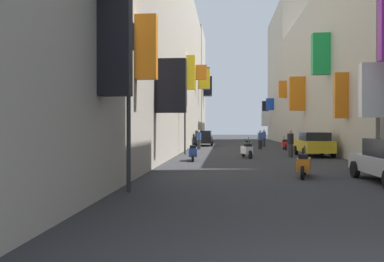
{
  "coord_description": "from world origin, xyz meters",
  "views": [
    {
      "loc": [
        -1.91,
        -3.39,
        1.79
      ],
      "look_at": [
        -4.03,
        22.2,
        1.59
      ],
      "focal_mm": 36.63,
      "sensor_mm": 36.0,
      "label": 1
    }
  ],
  "objects_px": {
    "parked_car_black": "(204,138)",
    "traffic_light_far_corner": "(128,78)",
    "traffic_light_near_corner": "(185,113)",
    "scooter_orange": "(304,165)",
    "scooter_white": "(247,150)",
    "pedestrian_mid_street": "(199,140)",
    "scooter_green": "(248,146)",
    "parked_car_yellow": "(314,144)",
    "pedestrian_crossing": "(264,138)",
    "pedestrian_near_left": "(290,144)",
    "pedestrian_near_right": "(260,140)",
    "scooter_red": "(285,144)",
    "scooter_blue": "(193,152)"
  },
  "relations": [
    {
      "from": "scooter_orange",
      "to": "scooter_white",
      "type": "distance_m",
      "value": 9.22
    },
    {
      "from": "pedestrian_near_left",
      "to": "traffic_light_near_corner",
      "type": "bearing_deg",
      "value": 162.24
    },
    {
      "from": "scooter_white",
      "to": "pedestrian_mid_street",
      "type": "distance_m",
      "value": 9.8
    },
    {
      "from": "pedestrian_crossing",
      "to": "pedestrian_mid_street",
      "type": "bearing_deg",
      "value": -140.2
    },
    {
      "from": "pedestrian_near_right",
      "to": "scooter_blue",
      "type": "bearing_deg",
      "value": -111.43
    },
    {
      "from": "scooter_blue",
      "to": "traffic_light_near_corner",
      "type": "xyz_separation_m",
      "value": [
        -0.97,
        5.36,
        2.31
      ]
    },
    {
      "from": "scooter_orange",
      "to": "scooter_white",
      "type": "height_order",
      "value": "same"
    },
    {
      "from": "parked_car_yellow",
      "to": "traffic_light_near_corner",
      "type": "distance_m",
      "value": 8.65
    },
    {
      "from": "scooter_white",
      "to": "traffic_light_near_corner",
      "type": "xyz_separation_m",
      "value": [
        -4.02,
        2.99,
        2.31
      ]
    },
    {
      "from": "parked_car_black",
      "to": "traffic_light_far_corner",
      "type": "distance_m",
      "value": 28.84
    },
    {
      "from": "traffic_light_near_corner",
      "to": "pedestrian_near_right",
      "type": "bearing_deg",
      "value": 49.45
    },
    {
      "from": "traffic_light_near_corner",
      "to": "parked_car_black",
      "type": "bearing_deg",
      "value": 87.38
    },
    {
      "from": "scooter_red",
      "to": "traffic_light_near_corner",
      "type": "distance_m",
      "value": 9.74
    },
    {
      "from": "parked_car_black",
      "to": "pedestrian_mid_street",
      "type": "distance_m",
      "value": 6.72
    },
    {
      "from": "pedestrian_near_right",
      "to": "traffic_light_near_corner",
      "type": "height_order",
      "value": "traffic_light_near_corner"
    },
    {
      "from": "scooter_white",
      "to": "traffic_light_far_corner",
      "type": "relative_size",
      "value": 0.39
    },
    {
      "from": "parked_car_black",
      "to": "scooter_red",
      "type": "height_order",
      "value": "parked_car_black"
    },
    {
      "from": "scooter_green",
      "to": "scooter_blue",
      "type": "bearing_deg",
      "value": -112.41
    },
    {
      "from": "pedestrian_mid_street",
      "to": "parked_car_black",
      "type": "bearing_deg",
      "value": 89.68
    },
    {
      "from": "traffic_light_far_corner",
      "to": "scooter_orange",
      "type": "bearing_deg",
      "value": 34.2
    },
    {
      "from": "parked_car_black",
      "to": "scooter_orange",
      "type": "distance_m",
      "value": 25.47
    },
    {
      "from": "parked_car_yellow",
      "to": "scooter_green",
      "type": "distance_m",
      "value": 5.85
    },
    {
      "from": "scooter_red",
      "to": "parked_car_yellow",
      "type": "bearing_deg",
      "value": -83.82
    },
    {
      "from": "parked_car_black",
      "to": "pedestrian_mid_street",
      "type": "bearing_deg",
      "value": -90.32
    },
    {
      "from": "scooter_blue",
      "to": "scooter_red",
      "type": "xyz_separation_m",
      "value": [
        6.6,
        11.03,
        -0.0
      ]
    },
    {
      "from": "traffic_light_near_corner",
      "to": "scooter_red",
      "type": "bearing_deg",
      "value": 36.87
    },
    {
      "from": "parked_car_yellow",
      "to": "traffic_light_far_corner",
      "type": "height_order",
      "value": "traffic_light_far_corner"
    },
    {
      "from": "pedestrian_crossing",
      "to": "parked_car_yellow",
      "type": "bearing_deg",
      "value": -81.29
    },
    {
      "from": "scooter_blue",
      "to": "scooter_white",
      "type": "height_order",
      "value": "same"
    },
    {
      "from": "scooter_orange",
      "to": "pedestrian_near_left",
      "type": "relative_size",
      "value": 1.15
    },
    {
      "from": "pedestrian_near_left",
      "to": "pedestrian_near_right",
      "type": "bearing_deg",
      "value": 96.82
    },
    {
      "from": "pedestrian_near_left",
      "to": "pedestrian_crossing",
      "type": "bearing_deg",
      "value": 91.28
    },
    {
      "from": "scooter_white",
      "to": "pedestrian_near_right",
      "type": "height_order",
      "value": "pedestrian_near_right"
    },
    {
      "from": "scooter_white",
      "to": "scooter_green",
      "type": "xyz_separation_m",
      "value": [
        0.43,
        6.09,
        0.0
      ]
    },
    {
      "from": "scooter_orange",
      "to": "scooter_white",
      "type": "relative_size",
      "value": 1.04
    },
    {
      "from": "scooter_green",
      "to": "pedestrian_crossing",
      "type": "distance_m",
      "value": 8.22
    },
    {
      "from": "parked_car_black",
      "to": "pedestrian_mid_street",
      "type": "relative_size",
      "value": 2.79
    },
    {
      "from": "pedestrian_crossing",
      "to": "scooter_orange",
      "type": "bearing_deg",
      "value": -92.17
    },
    {
      "from": "pedestrian_near_left",
      "to": "traffic_light_far_corner",
      "type": "bearing_deg",
      "value": -116.08
    },
    {
      "from": "parked_car_yellow",
      "to": "pedestrian_near_right",
      "type": "xyz_separation_m",
      "value": [
        -2.65,
        7.91,
        0.0
      ]
    },
    {
      "from": "scooter_orange",
      "to": "pedestrian_crossing",
      "type": "xyz_separation_m",
      "value": [
        0.88,
        23.15,
        0.35
      ]
    },
    {
      "from": "scooter_white",
      "to": "scooter_green",
      "type": "distance_m",
      "value": 6.1
    },
    {
      "from": "pedestrian_near_left",
      "to": "pedestrian_near_right",
      "type": "xyz_separation_m",
      "value": [
        -1.05,
        8.78,
        -0.04
      ]
    },
    {
      "from": "pedestrian_crossing",
      "to": "pedestrian_near_left",
      "type": "height_order",
      "value": "pedestrian_near_left"
    },
    {
      "from": "pedestrian_crossing",
      "to": "pedestrian_mid_street",
      "type": "distance_m",
      "value": 7.65
    },
    {
      "from": "traffic_light_far_corner",
      "to": "scooter_green",
      "type": "bearing_deg",
      "value": 76.84
    },
    {
      "from": "pedestrian_near_left",
      "to": "pedestrian_near_right",
      "type": "relative_size",
      "value": 1.04
    },
    {
      "from": "scooter_blue",
      "to": "traffic_light_far_corner",
      "type": "distance_m",
      "value": 10.87
    },
    {
      "from": "traffic_light_near_corner",
      "to": "scooter_green",
      "type": "bearing_deg",
      "value": 34.8
    },
    {
      "from": "scooter_green",
      "to": "traffic_light_far_corner",
      "type": "xyz_separation_m",
      "value": [
        -4.43,
        -18.93,
        2.72
      ]
    }
  ]
}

